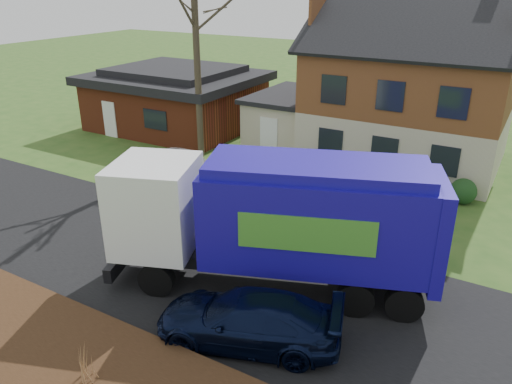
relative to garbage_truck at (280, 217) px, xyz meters
The scene contains 9 objects.
ground 3.00m from the garbage_truck, 167.54° to the right, with size 120.00×120.00×0.00m, color #2D521B.
road 2.99m from the garbage_truck, 167.54° to the right, with size 80.00×7.00×0.02m, color black.
mulch_verge 6.38m from the garbage_truck, 107.65° to the right, with size 80.00×3.50×0.30m, color black.
main_house 13.62m from the garbage_truck, 91.38° to the left, with size 12.95×8.95×9.26m.
ranch_house 18.70m from the garbage_truck, 137.63° to the left, with size 9.80×8.20×3.70m.
garbage_truck is the anchor object (origin of this frame).
silver_sedan 8.65m from the garbage_truck, 147.93° to the left, with size 1.70×4.87×1.60m, color #999BA0.
navy_wagon 3.16m from the garbage_truck, 79.27° to the right, with size 1.93×4.76×1.38m, color black.
grass_clump_mid 6.37m from the garbage_truck, 106.80° to the right, with size 0.31×0.26×0.87m.
Camera 1 is at (7.69, -11.10, 8.68)m, focal length 35.00 mm.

